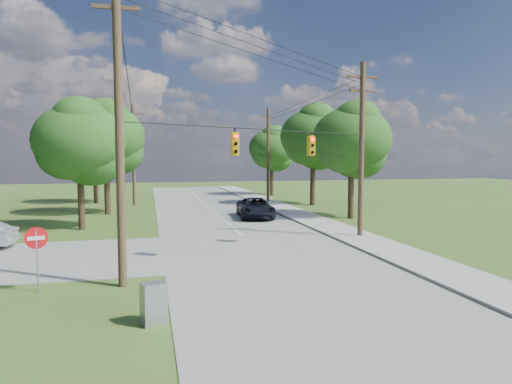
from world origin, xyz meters
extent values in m
plane|color=#3A551C|center=(0.00, 0.00, 0.00)|extent=(140.00, 140.00, 0.00)
cube|color=gray|center=(2.00, 5.00, 0.01)|extent=(10.00, 100.00, 0.03)
cube|color=#AAA69F|center=(8.70, 5.00, 0.06)|extent=(2.60, 100.00, 0.12)
cylinder|color=brown|center=(-4.60, 0.40, 6.00)|extent=(0.32, 0.32, 12.00)
cube|color=brown|center=(-4.60, 0.40, 10.30)|extent=(1.70, 0.12, 0.14)
cylinder|color=brown|center=(8.90, 8.00, 5.25)|extent=(0.32, 0.32, 10.50)
cube|color=brown|center=(8.90, 8.00, 9.60)|extent=(2.00, 0.12, 0.14)
cube|color=brown|center=(8.90, 8.00, 8.80)|extent=(1.70, 0.12, 0.14)
cylinder|color=brown|center=(8.90, 30.00, 5.00)|extent=(0.32, 0.32, 10.00)
cube|color=brown|center=(8.90, 30.00, 9.10)|extent=(2.00, 0.12, 0.14)
cylinder|color=brown|center=(-5.00, 30.00, 5.00)|extent=(0.32, 0.32, 10.00)
cube|color=brown|center=(-5.00, 30.00, 9.10)|extent=(2.00, 0.12, 0.14)
cylinder|color=black|center=(2.15, 4.20, 10.35)|extent=(13.52, 7.63, 1.53)
cylinder|color=black|center=(2.15, 4.20, 9.95)|extent=(13.52, 7.63, 1.53)
cylinder|color=black|center=(2.15, 4.20, 9.55)|extent=(13.52, 7.63, 1.53)
cylinder|color=black|center=(8.90, 19.00, 9.35)|extent=(0.03, 22.00, 0.53)
cylinder|color=black|center=(-4.80, 15.20, 10.10)|extent=(0.43, 29.60, 2.03)
cylinder|color=black|center=(8.90, 19.00, 8.95)|extent=(0.03, 22.00, 0.53)
cylinder|color=black|center=(-4.80, 15.20, 9.70)|extent=(0.43, 29.60, 2.03)
cylinder|color=black|center=(2.15, 4.20, 6.20)|extent=(13.52, 7.63, 0.04)
cube|color=#D39F0C|center=(0.26, 3.02, 5.48)|extent=(0.32, 0.22, 1.05)
sphere|color=#FF0C05|center=(0.26, 2.88, 5.83)|extent=(0.17, 0.17, 0.17)
cube|color=#D39F0C|center=(0.26, 3.26, 5.48)|extent=(0.32, 0.22, 1.05)
sphere|color=#FF0C05|center=(0.26, 3.40, 5.83)|extent=(0.17, 0.17, 0.17)
cube|color=#D39F0C|center=(4.85, 5.60, 5.48)|extent=(0.32, 0.22, 1.05)
sphere|color=#FF0C05|center=(4.85, 5.46, 5.83)|extent=(0.17, 0.17, 0.17)
cube|color=#D39F0C|center=(4.85, 5.84, 5.48)|extent=(0.32, 0.22, 1.05)
sphere|color=#FF0C05|center=(4.85, 5.98, 5.83)|extent=(0.17, 0.17, 0.17)
cylinder|color=#402E20|center=(-8.00, 15.00, 1.57)|extent=(0.45, 0.45, 3.15)
ellipsoid|color=#204615|center=(-8.00, 15.00, 5.94)|extent=(6.00, 6.00, 4.92)
cylinder|color=#402E20|center=(-7.00, 23.00, 1.75)|extent=(0.50, 0.50, 3.50)
ellipsoid|color=#204615|center=(-7.00, 23.00, 6.60)|extent=(6.40, 6.40, 5.25)
cylinder|color=#402E20|center=(-9.00, 33.00, 1.66)|extent=(0.48, 0.47, 3.32)
ellipsoid|color=#204615|center=(-9.00, 33.00, 6.27)|extent=(6.00, 6.00, 4.92)
cylinder|color=#402E20|center=(12.00, 16.00, 1.66)|extent=(0.48, 0.48, 3.32)
ellipsoid|color=#204615|center=(12.00, 16.00, 6.27)|extent=(6.20, 6.20, 5.08)
cylinder|color=#402E20|center=(12.50, 26.00, 1.84)|extent=(0.52, 0.52, 3.67)
ellipsoid|color=#204615|center=(12.50, 26.00, 6.93)|extent=(6.60, 6.60, 5.41)
cylinder|color=#402E20|center=(11.50, 38.00, 1.57)|extent=(0.45, 0.45, 3.15)
ellipsoid|color=#204615|center=(11.50, 38.00, 5.94)|extent=(5.80, 5.80, 4.76)
imported|color=black|center=(4.65, 17.84, 0.81)|extent=(3.12, 5.86, 1.57)
cube|color=#939598|center=(-3.50, -3.88, 0.62)|extent=(0.81, 0.70, 1.23)
cylinder|color=#939598|center=(-7.54, 0.28, 1.16)|extent=(0.06, 0.06, 2.31)
cylinder|color=red|center=(-7.54, 0.28, 2.00)|extent=(0.78, 0.23, 0.80)
cube|color=white|center=(-7.54, 0.25, 2.00)|extent=(0.57, 0.18, 0.14)
camera|label=1|loc=(-3.57, -17.26, 4.93)|focal=32.00mm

